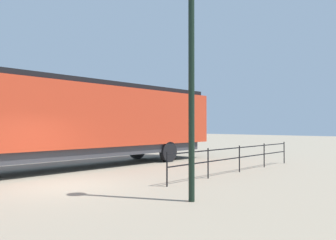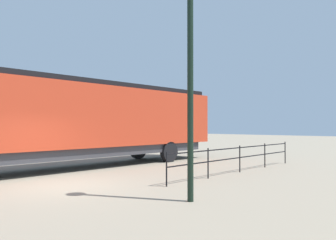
# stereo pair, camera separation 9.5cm
# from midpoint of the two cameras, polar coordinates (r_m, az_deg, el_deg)

# --- Properties ---
(ground_plane) EXTENTS (120.00, 120.00, 0.00)m
(ground_plane) POSITION_cam_midpoint_polar(r_m,az_deg,el_deg) (11.43, -17.93, -10.87)
(ground_plane) COLOR gray
(locomotive) EXTENTS (2.83, 18.41, 4.05)m
(locomotive) POSITION_cam_midpoint_polar(r_m,az_deg,el_deg) (15.49, -17.34, 0.21)
(locomotive) COLOR red
(locomotive) RESTS_ON ground_plane
(lamp_post) EXTENTS (0.52, 0.52, 6.28)m
(lamp_post) POSITION_cam_midpoint_polar(r_m,az_deg,el_deg) (8.91, 3.77, 14.89)
(lamp_post) COLOR black
(lamp_post) RESTS_ON ground_plane
(platform_fence) EXTENTS (0.05, 9.05, 1.13)m
(platform_fence) POSITION_cam_midpoint_polar(r_m,az_deg,el_deg) (14.29, 12.12, -5.90)
(platform_fence) COLOR black
(platform_fence) RESTS_ON ground_plane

